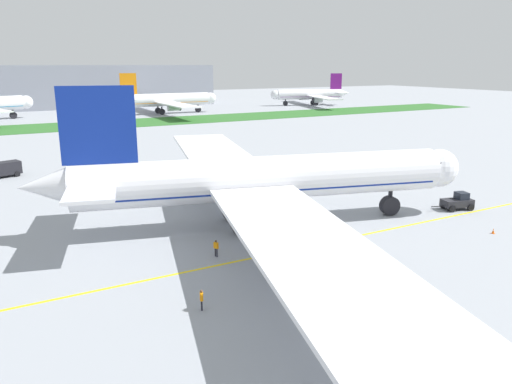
{
  "coord_description": "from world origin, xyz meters",
  "views": [
    {
      "loc": [
        -30.52,
        -43.15,
        18.26
      ],
      "look_at": [
        -2.64,
        6.95,
        3.52
      ],
      "focal_mm": 34.86,
      "sensor_mm": 36.0,
      "label": 1
    }
  ],
  "objects_px": {
    "ground_crew_marshaller_front": "(216,247)",
    "service_truck_baggage_loader": "(4,169)",
    "airliner_foreground": "(258,179)",
    "parked_airliner_far_centre": "(165,100)",
    "pushback_tug": "(458,202)",
    "ground_crew_wingwalker_port": "(202,298)",
    "parked_airliner_far_right": "(311,95)",
    "traffic_cone_near_nose": "(493,231)"
  },
  "relations": [
    {
      "from": "pushback_tug",
      "to": "parked_airliner_far_centre",
      "type": "xyz_separation_m",
      "value": [
        9.59,
        142.31,
        4.15
      ]
    },
    {
      "from": "airliner_foreground",
      "to": "parked_airliner_far_centre",
      "type": "bearing_deg",
      "value": 75.34
    },
    {
      "from": "service_truck_baggage_loader",
      "to": "parked_airliner_far_centre",
      "type": "distance_m",
      "value": 110.22
    },
    {
      "from": "service_truck_baggage_loader",
      "to": "pushback_tug",
      "type": "bearing_deg",
      "value": -44.74
    },
    {
      "from": "traffic_cone_near_nose",
      "to": "ground_crew_marshaller_front",
      "type": "bearing_deg",
      "value": 163.67
    },
    {
      "from": "ground_crew_wingwalker_port",
      "to": "traffic_cone_near_nose",
      "type": "bearing_deg",
      "value": 1.11
    },
    {
      "from": "traffic_cone_near_nose",
      "to": "parked_airliner_far_centre",
      "type": "distance_m",
      "value": 151.49
    },
    {
      "from": "airliner_foreground",
      "to": "ground_crew_wingwalker_port",
      "type": "distance_m",
      "value": 21.7
    },
    {
      "from": "airliner_foreground",
      "to": "service_truck_baggage_loader",
      "type": "bearing_deg",
      "value": 119.62
    },
    {
      "from": "ground_crew_marshaller_front",
      "to": "parked_airliner_far_centre",
      "type": "distance_m",
      "value": 148.69
    },
    {
      "from": "ground_crew_marshaller_front",
      "to": "parked_airliner_far_centre",
      "type": "bearing_deg",
      "value": 72.84
    },
    {
      "from": "pushback_tug",
      "to": "parked_airliner_far_centre",
      "type": "bearing_deg",
      "value": 86.15
    },
    {
      "from": "airliner_foreground",
      "to": "parked_airliner_far_centre",
      "type": "distance_m",
      "value": 140.03
    },
    {
      "from": "airliner_foreground",
      "to": "ground_crew_wingwalker_port",
      "type": "xyz_separation_m",
      "value": [
        -13.97,
        -15.98,
        -4.48
      ]
    },
    {
      "from": "pushback_tug",
      "to": "parked_airliner_far_right",
      "type": "bearing_deg",
      "value": 61.25
    },
    {
      "from": "ground_crew_wingwalker_port",
      "to": "service_truck_baggage_loader",
      "type": "distance_m",
      "value": 59.92
    },
    {
      "from": "traffic_cone_near_nose",
      "to": "parked_airliner_far_right",
      "type": "bearing_deg",
      "value": 61.32
    },
    {
      "from": "parked_airliner_far_right",
      "to": "airliner_foreground",
      "type": "bearing_deg",
      "value": -127.11
    },
    {
      "from": "pushback_tug",
      "to": "service_truck_baggage_loader",
      "type": "bearing_deg",
      "value": 135.26
    },
    {
      "from": "pushback_tug",
      "to": "parked_airliner_far_right",
      "type": "distance_m",
      "value": 170.24
    },
    {
      "from": "ground_crew_wingwalker_port",
      "to": "parked_airliner_far_right",
      "type": "height_order",
      "value": "parked_airliner_far_right"
    },
    {
      "from": "traffic_cone_near_nose",
      "to": "service_truck_baggage_loader",
      "type": "height_order",
      "value": "service_truck_baggage_loader"
    },
    {
      "from": "ground_crew_marshaller_front",
      "to": "service_truck_baggage_loader",
      "type": "relative_size",
      "value": 0.31
    },
    {
      "from": "ground_crew_marshaller_front",
      "to": "traffic_cone_near_nose",
      "type": "xyz_separation_m",
      "value": [
        29.88,
        -8.75,
        -0.75
      ]
    },
    {
      "from": "ground_crew_wingwalker_port",
      "to": "ground_crew_marshaller_front",
      "type": "bearing_deg",
      "value": 59.58
    },
    {
      "from": "parked_airliner_far_centre",
      "to": "parked_airliner_far_right",
      "type": "distance_m",
      "value": 72.61
    },
    {
      "from": "parked_airliner_far_centre",
      "to": "airliner_foreground",
      "type": "bearing_deg",
      "value": -104.66
    },
    {
      "from": "ground_crew_wingwalker_port",
      "to": "parked_airliner_far_right",
      "type": "relative_size",
      "value": 0.03
    },
    {
      "from": "service_truck_baggage_loader",
      "to": "ground_crew_marshaller_front",
      "type": "bearing_deg",
      "value": -72.08
    },
    {
      "from": "pushback_tug",
      "to": "parked_airliner_far_centre",
      "type": "relative_size",
      "value": 0.09
    },
    {
      "from": "parked_airliner_far_centre",
      "to": "ground_crew_marshaller_front",
      "type": "bearing_deg",
      "value": -107.16
    },
    {
      "from": "ground_crew_wingwalker_port",
      "to": "parked_airliner_far_centre",
      "type": "relative_size",
      "value": 0.03
    },
    {
      "from": "ground_crew_marshaller_front",
      "to": "parked_airliner_far_centre",
      "type": "relative_size",
      "value": 0.03
    },
    {
      "from": "ground_crew_marshaller_front",
      "to": "service_truck_baggage_loader",
      "type": "distance_m",
      "value": 52.08
    },
    {
      "from": "ground_crew_wingwalker_port",
      "to": "ground_crew_marshaller_front",
      "type": "height_order",
      "value": "ground_crew_marshaller_front"
    },
    {
      "from": "pushback_tug",
      "to": "ground_crew_wingwalker_port",
      "type": "distance_m",
      "value": 40.85
    },
    {
      "from": "pushback_tug",
      "to": "service_truck_baggage_loader",
      "type": "xyz_separation_m",
      "value": [
        -50.29,
        49.84,
        0.4
      ]
    },
    {
      "from": "ground_crew_wingwalker_port",
      "to": "traffic_cone_near_nose",
      "type": "xyz_separation_m",
      "value": [
        35.42,
        0.69,
        -0.74
      ]
    },
    {
      "from": "airliner_foreground",
      "to": "traffic_cone_near_nose",
      "type": "distance_m",
      "value": 26.86
    },
    {
      "from": "ground_crew_marshaller_front",
      "to": "service_truck_baggage_loader",
      "type": "xyz_separation_m",
      "value": [
        -16.02,
        49.55,
        0.39
      ]
    },
    {
      "from": "ground_crew_wingwalker_port",
      "to": "airliner_foreground",
      "type": "bearing_deg",
      "value": 48.85
    },
    {
      "from": "service_truck_baggage_loader",
      "to": "parked_airliner_far_centre",
      "type": "relative_size",
      "value": 0.08
    }
  ]
}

